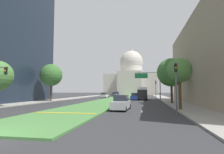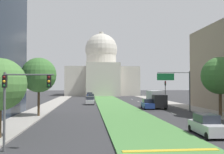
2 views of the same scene
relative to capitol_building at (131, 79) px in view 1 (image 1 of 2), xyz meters
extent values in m
plane|color=#333335|center=(0.00, -49.47, -9.10)|extent=(260.00, 260.00, 0.00)
cube|color=#4C8442|center=(0.00, -54.49, -9.03)|extent=(7.01, 90.39, 0.14)
cube|color=gold|center=(0.00, -90.60, -8.94)|extent=(6.31, 0.50, 0.04)
cube|color=silver|center=(7.40, -86.60, -9.10)|extent=(0.16, 2.40, 0.01)
cube|color=silver|center=(7.40, -78.43, -9.10)|extent=(0.16, 2.40, 0.01)
cube|color=silver|center=(7.40, -69.47, -9.10)|extent=(0.16, 2.40, 0.01)
cube|color=silver|center=(7.40, -57.59, -9.10)|extent=(0.16, 2.40, 0.01)
cube|color=silver|center=(7.40, -49.87, -9.10)|extent=(0.16, 2.40, 0.01)
cube|color=silver|center=(7.40, -42.30, -9.10)|extent=(0.16, 2.40, 0.01)
cube|color=silver|center=(7.40, -32.95, -9.10)|extent=(0.16, 2.40, 0.01)
cube|color=#9E9991|center=(-13.30, -59.51, -9.03)|extent=(4.00, 90.39, 0.15)
cube|color=#9E9991|center=(13.30, -59.51, -9.03)|extent=(4.00, 90.39, 0.15)
cube|color=beige|center=(0.00, 0.75, -3.47)|extent=(28.51, 24.61, 11.25)
cube|color=beige|center=(0.00, -13.56, -2.91)|extent=(12.54, 4.00, 12.38)
cylinder|color=beige|center=(0.00, 0.75, 4.86)|extent=(12.52, 12.52, 5.41)
sphere|color=beige|center=(0.00, 0.75, 9.94)|extent=(13.59, 13.59, 13.59)
cylinder|color=beige|center=(0.00, 0.75, 16.06)|extent=(1.80, 1.80, 3.00)
cube|color=black|center=(-7.92, -89.26, -4.50)|extent=(0.28, 0.24, 0.84)
sphere|color=#510F0F|center=(-7.92, -89.40, -4.22)|extent=(0.18, 0.18, 0.18)
sphere|color=#F2A51E|center=(-7.92, -89.40, -4.50)|extent=(0.18, 0.18, 0.18)
sphere|color=#0F4219|center=(-7.92, -89.40, -4.78)|extent=(0.18, 0.18, 0.18)
cylinder|color=#515456|center=(10.80, -88.89, -6.50)|extent=(0.16, 0.16, 5.20)
cube|color=black|center=(10.80, -88.89, -4.50)|extent=(0.28, 0.24, 0.84)
sphere|color=#510F0F|center=(10.80, -89.03, -4.22)|extent=(0.18, 0.18, 0.18)
sphere|color=#F2A51E|center=(10.80, -89.03, -4.50)|extent=(0.18, 0.18, 0.18)
sphere|color=#0F4219|center=(10.80, -89.03, -4.78)|extent=(0.18, 0.18, 0.18)
cylinder|color=#515456|center=(10.80, -54.33, -6.50)|extent=(0.16, 0.16, 5.20)
cube|color=black|center=(10.80, -54.33, -4.50)|extent=(0.28, 0.24, 0.84)
sphere|color=red|center=(10.80, -54.47, -4.22)|extent=(0.18, 0.18, 0.18)
sphere|color=#4C380F|center=(10.80, -54.47, -4.50)|extent=(0.18, 0.18, 0.18)
sphere|color=#0F4219|center=(10.80, -54.47, -4.78)|extent=(0.18, 0.18, 0.18)
cylinder|color=#515456|center=(11.00, -66.83, -5.85)|extent=(0.20, 0.20, 6.50)
cylinder|color=#515456|center=(8.33, -66.83, -2.80)|extent=(5.34, 0.12, 0.12)
cube|color=#146033|center=(7.00, -66.88, -3.50)|extent=(2.80, 0.08, 1.10)
cylinder|color=#4C3823|center=(11.84, -84.89, -7.11)|extent=(0.34, 0.34, 3.98)
sphere|color=#4C7F3D|center=(11.84, -84.89, -4.31)|extent=(2.93, 2.93, 2.93)
cylinder|color=#4C3823|center=(-12.02, -71.35, -6.92)|extent=(0.32, 0.32, 4.37)
sphere|color=#3D7033|center=(-12.02, -71.35, -3.43)|extent=(4.73, 4.73, 4.73)
cylinder|color=#4C3823|center=(12.43, -73.72, -7.01)|extent=(0.41, 0.41, 4.19)
sphere|color=#3D7033|center=(12.43, -73.72, -3.52)|extent=(5.06, 5.06, 5.06)
cube|color=#BCBCC1|center=(4.91, -85.47, -8.44)|extent=(1.95, 4.70, 0.88)
cube|color=#282D38|center=(4.91, -85.28, -7.64)|extent=(1.64, 2.29, 0.72)
cylinder|color=black|center=(5.62, -87.37, -8.78)|extent=(0.25, 0.65, 0.64)
cylinder|color=black|center=(4.03, -87.30, -8.78)|extent=(0.25, 0.65, 0.64)
cylinder|color=black|center=(5.78, -83.64, -8.78)|extent=(0.25, 0.65, 0.64)
cylinder|color=black|center=(4.19, -83.57, -8.78)|extent=(0.25, 0.65, 0.64)
cube|color=navy|center=(5.26, -61.75, -8.45)|extent=(2.00, 4.42, 0.86)
cube|color=#282D38|center=(5.27, -61.58, -7.67)|extent=(1.66, 2.16, 0.70)
cylinder|color=black|center=(5.96, -63.50, -8.78)|extent=(0.26, 0.65, 0.64)
cylinder|color=black|center=(4.37, -63.41, -8.78)|extent=(0.26, 0.65, 0.64)
cylinder|color=black|center=(6.16, -60.08, -8.78)|extent=(0.26, 0.65, 0.64)
cylinder|color=black|center=(4.56, -59.99, -8.78)|extent=(0.26, 0.65, 0.64)
cube|color=silver|center=(-4.93, -50.55, -8.47)|extent=(1.93, 4.47, 0.82)
cube|color=#282D38|center=(-4.94, -50.73, -7.73)|extent=(1.65, 2.17, 0.67)
cylinder|color=black|center=(-5.70, -48.77, -8.78)|extent=(0.24, 0.65, 0.64)
cylinder|color=black|center=(-4.06, -48.82, -8.78)|extent=(0.24, 0.65, 0.64)
cylinder|color=black|center=(-5.80, -52.29, -8.78)|extent=(0.24, 0.65, 0.64)
cylinder|color=black|center=(-4.17, -52.34, -8.78)|extent=(0.24, 0.65, 0.64)
cube|color=#4C5156|center=(-4.62, -33.29, -8.49)|extent=(2.04, 4.22, 0.79)
cube|color=#282D38|center=(-4.61, -33.45, -7.77)|extent=(1.68, 2.08, 0.65)
cylinder|color=black|center=(-5.53, -31.74, -8.78)|extent=(0.26, 0.65, 0.64)
cylinder|color=black|center=(-3.94, -31.63, -8.78)|extent=(0.26, 0.65, 0.64)
cylinder|color=black|center=(-5.30, -34.94, -8.78)|extent=(0.26, 0.65, 0.64)
cylinder|color=black|center=(-3.71, -34.83, -8.78)|extent=(0.26, 0.65, 0.64)
cube|color=navy|center=(-4.97, -23.88, -8.45)|extent=(2.07, 4.63, 0.87)
cube|color=#282D38|center=(-4.96, -24.06, -7.66)|extent=(1.74, 2.25, 0.71)
cylinder|color=black|center=(-5.90, -22.10, -8.78)|extent=(0.25, 0.65, 0.64)
cylinder|color=black|center=(-4.20, -22.02, -8.78)|extent=(0.25, 0.65, 0.64)
cylinder|color=black|center=(-5.73, -25.74, -8.78)|extent=(0.25, 0.65, 0.64)
cylinder|color=black|center=(-4.03, -25.66, -8.78)|extent=(0.25, 0.65, 0.64)
cube|color=black|center=(7.13, -62.87, -7.65)|extent=(2.30, 2.00, 2.20)
cube|color=#B2B2B7|center=(7.13, -59.67, -7.30)|extent=(2.30, 4.40, 2.80)
cylinder|color=black|center=(8.18, -62.87, -8.65)|extent=(0.30, 0.90, 0.90)
cylinder|color=black|center=(6.08, -62.87, -8.65)|extent=(0.30, 0.90, 0.90)
cylinder|color=black|center=(8.18, -58.57, -8.65)|extent=(0.30, 0.90, 0.90)
cylinder|color=black|center=(6.08, -58.57, -8.65)|extent=(0.30, 0.90, 0.90)
camera|label=1|loc=(7.79, -107.78, -6.72)|focal=29.54mm
camera|label=2|loc=(-5.27, -106.64, -4.69)|focal=40.83mm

